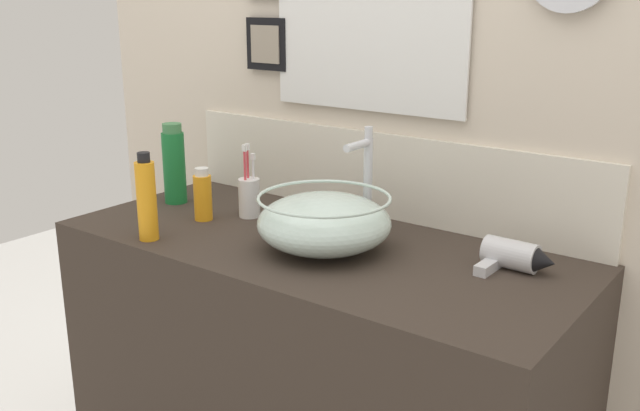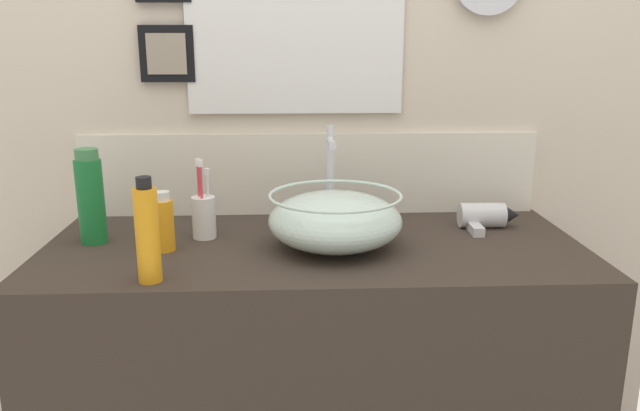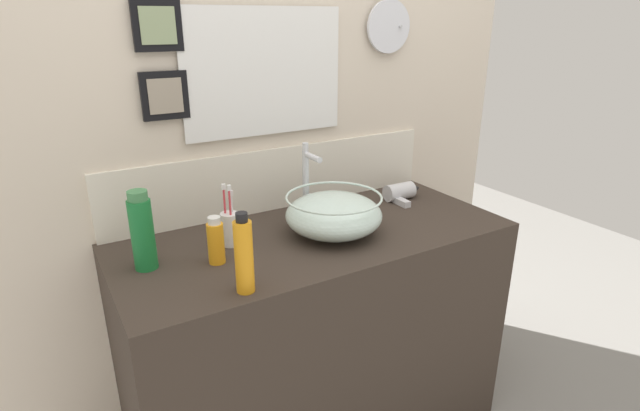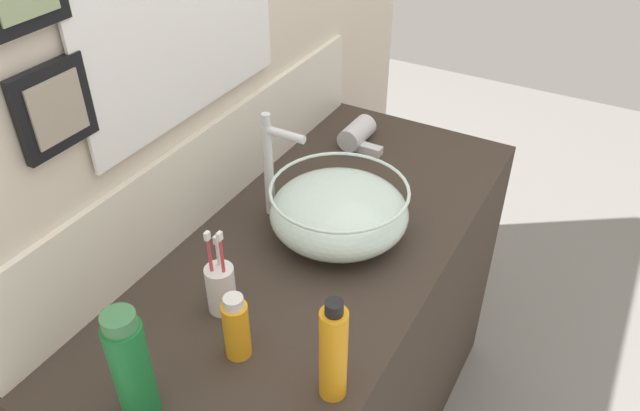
{
  "view_description": "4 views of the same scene",
  "coord_description": "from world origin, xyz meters",
  "px_view_note": "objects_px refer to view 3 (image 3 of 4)",
  "views": [
    {
      "loc": [
        1.02,
        -1.36,
        1.47
      ],
      "look_at": [
        0.02,
        0.0,
        0.96
      ],
      "focal_mm": 40.0,
      "sensor_mm": 36.0,
      "label": 1
    },
    {
      "loc": [
        -0.05,
        -1.49,
        1.36
      ],
      "look_at": [
        0.02,
        0.0,
        0.96
      ],
      "focal_mm": 35.0,
      "sensor_mm": 36.0,
      "label": 2
    },
    {
      "loc": [
        -0.79,
        -1.35,
        1.56
      ],
      "look_at": [
        0.02,
        0.0,
        0.96
      ],
      "focal_mm": 28.0,
      "sensor_mm": 36.0,
      "label": 3
    },
    {
      "loc": [
        -0.99,
        -0.56,
        1.81
      ],
      "look_at": [
        0.02,
        0.0,
        0.96
      ],
      "focal_mm": 35.0,
      "sensor_mm": 36.0,
      "label": 4
    }
  ],
  "objects_px": {
    "faucet": "(307,176)",
    "shampoo_bottle": "(216,241)",
    "glass_bowl_sink": "(334,214)",
    "hair_drier": "(403,192)",
    "toothbrush_cup": "(230,228)",
    "lotion_bottle": "(244,255)",
    "spray_bottle": "(142,232)"
  },
  "relations": [
    {
      "from": "faucet",
      "to": "hair_drier",
      "type": "relative_size",
      "value": 1.68
    },
    {
      "from": "lotion_bottle",
      "to": "faucet",
      "type": "bearing_deg",
      "value": 43.34
    },
    {
      "from": "lotion_bottle",
      "to": "shampoo_bottle",
      "type": "relative_size",
      "value": 1.54
    },
    {
      "from": "faucet",
      "to": "spray_bottle",
      "type": "distance_m",
      "value": 0.62
    },
    {
      "from": "shampoo_bottle",
      "to": "spray_bottle",
      "type": "distance_m",
      "value": 0.21
    },
    {
      "from": "hair_drier",
      "to": "spray_bottle",
      "type": "distance_m",
      "value": 1.04
    },
    {
      "from": "toothbrush_cup",
      "to": "shampoo_bottle",
      "type": "distance_m",
      "value": 0.13
    },
    {
      "from": "glass_bowl_sink",
      "to": "shampoo_bottle",
      "type": "height_order",
      "value": "shampoo_bottle"
    },
    {
      "from": "lotion_bottle",
      "to": "toothbrush_cup",
      "type": "bearing_deg",
      "value": 75.96
    },
    {
      "from": "lotion_bottle",
      "to": "spray_bottle",
      "type": "bearing_deg",
      "value": 126.02
    },
    {
      "from": "faucet",
      "to": "spray_bottle",
      "type": "relative_size",
      "value": 1.16
    },
    {
      "from": "faucet",
      "to": "toothbrush_cup",
      "type": "distance_m",
      "value": 0.36
    },
    {
      "from": "hair_drier",
      "to": "toothbrush_cup",
      "type": "distance_m",
      "value": 0.76
    },
    {
      "from": "hair_drier",
      "to": "spray_bottle",
      "type": "relative_size",
      "value": 0.69
    },
    {
      "from": "faucet",
      "to": "spray_bottle",
      "type": "xyz_separation_m",
      "value": [
        -0.61,
        -0.11,
        -0.04
      ]
    },
    {
      "from": "spray_bottle",
      "to": "faucet",
      "type": "bearing_deg",
      "value": 10.31
    },
    {
      "from": "toothbrush_cup",
      "to": "shampoo_bottle",
      "type": "bearing_deg",
      "value": -130.14
    },
    {
      "from": "faucet",
      "to": "shampoo_bottle",
      "type": "distance_m",
      "value": 0.46
    },
    {
      "from": "faucet",
      "to": "glass_bowl_sink",
      "type": "bearing_deg",
      "value": -90.0
    },
    {
      "from": "glass_bowl_sink",
      "to": "faucet",
      "type": "xyz_separation_m",
      "value": [
        -0.0,
        0.18,
        0.09
      ]
    },
    {
      "from": "hair_drier",
      "to": "lotion_bottle",
      "type": "xyz_separation_m",
      "value": [
        -0.83,
        -0.35,
        0.07
      ]
    },
    {
      "from": "shampoo_bottle",
      "to": "toothbrush_cup",
      "type": "bearing_deg",
      "value": 49.86
    },
    {
      "from": "shampoo_bottle",
      "to": "spray_bottle",
      "type": "xyz_separation_m",
      "value": [
        -0.19,
        0.07,
        0.05
      ]
    },
    {
      "from": "toothbrush_cup",
      "to": "spray_bottle",
      "type": "xyz_separation_m",
      "value": [
        -0.27,
        -0.03,
        0.06
      ]
    },
    {
      "from": "faucet",
      "to": "hair_drier",
      "type": "height_order",
      "value": "faucet"
    },
    {
      "from": "hair_drier",
      "to": "faucet",
      "type": "bearing_deg",
      "value": 175.98
    },
    {
      "from": "glass_bowl_sink",
      "to": "spray_bottle",
      "type": "relative_size",
      "value": 1.36
    },
    {
      "from": "toothbrush_cup",
      "to": "lotion_bottle",
      "type": "relative_size",
      "value": 0.91
    },
    {
      "from": "shampoo_bottle",
      "to": "spray_bottle",
      "type": "height_order",
      "value": "spray_bottle"
    },
    {
      "from": "faucet",
      "to": "hair_drier",
      "type": "distance_m",
      "value": 0.44
    },
    {
      "from": "spray_bottle",
      "to": "shampoo_bottle",
      "type": "bearing_deg",
      "value": -20.77
    },
    {
      "from": "glass_bowl_sink",
      "to": "toothbrush_cup",
      "type": "bearing_deg",
      "value": 163.6
    }
  ]
}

